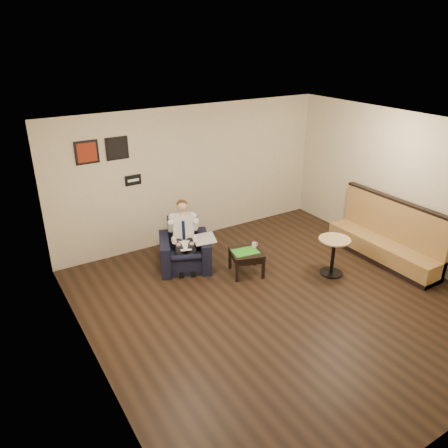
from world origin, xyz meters
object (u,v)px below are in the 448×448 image
side_table (246,262)px  green_folder (245,252)px  seated_man (185,240)px  banquette (385,232)px  cafe_table (333,256)px  coffee_mug (254,245)px  armchair (184,246)px  smartphone (247,247)px

side_table → green_folder: size_ratio=1.22×
seated_man → green_folder: (0.85, -0.72, -0.15)m
side_table → banquette: size_ratio=0.24×
seated_man → cafe_table: bearing=-12.8°
banquette → cafe_table: size_ratio=3.31×
side_table → green_folder: (-0.03, -0.01, 0.23)m
green_folder → coffee_mug: size_ratio=4.74×
seated_man → banquette: (3.44, -1.66, -0.00)m
side_table → banquette: 2.74m
coffee_mug → banquette: bearing=-23.2°
side_table → cafe_table: cafe_table is taller
armchair → coffee_mug: (1.05, -0.76, 0.06)m
seated_man → cafe_table: 2.72m
seated_man → armchair: bearing=90.0°
armchair → side_table: 1.20m
smartphone → banquette: bearing=3.8°
smartphone → banquette: size_ratio=0.06×
armchair → cafe_table: 2.73m
armchair → green_folder: 1.16m
seated_man → side_table: seated_man is taller
green_folder → smartphone: 0.20m
banquette → green_folder: bearing=160.1°
seated_man → banquette: size_ratio=0.51×
coffee_mug → cafe_table: cafe_table is taller
seated_man → green_folder: bearing=-18.2°
green_folder → cafe_table: bearing=-31.1°
seated_man → coffee_mug: (1.10, -0.65, -0.10)m
seated_man → coffee_mug: size_ratio=12.65×
seated_man → banquette: bearing=-3.7°
side_table → coffee_mug: bearing=16.0°
armchair → smartphone: size_ratio=6.47×
armchair → smartphone: bearing=-13.8°
green_folder → banquette: bearing=-19.9°
coffee_mug → smartphone: coffee_mug is taller
seated_man → cafe_table: (2.22, -1.55, -0.25)m
side_table → green_folder: green_folder is taller
side_table → banquette: (2.55, -0.94, 0.37)m
banquette → side_table: bearing=159.7°
coffee_mug → seated_man: bearing=149.3°
seated_man → coffee_mug: seated_man is taller
armchair → coffee_mug: size_ratio=9.54×
coffee_mug → side_table: bearing=-164.0°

